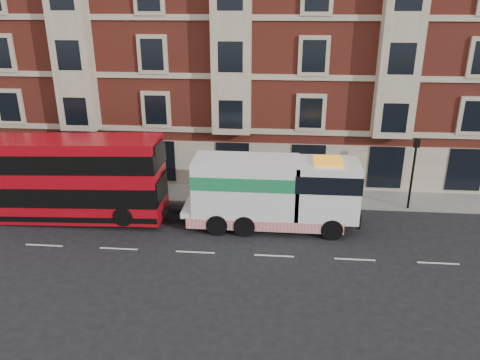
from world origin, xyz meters
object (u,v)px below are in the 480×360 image
double_decker_bus (58,177)px  box_van (0,188)px  tow_truck (270,192)px  pedestrian (70,183)px

double_decker_bus → box_van: double_decker_bus is taller
tow_truck → pedestrian: 13.45m
tow_truck → double_decker_bus: bearing=180.0°
box_van → tow_truck: bearing=8.8°
double_decker_bus → box_van: 4.88m
tow_truck → pedestrian: size_ratio=6.02×
tow_truck → pedestrian: tow_truck is taller
tow_truck → pedestrian: (-13.01, 3.22, -1.17)m
pedestrian → tow_truck: bearing=-0.9°
double_decker_bus → tow_truck: 12.07m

